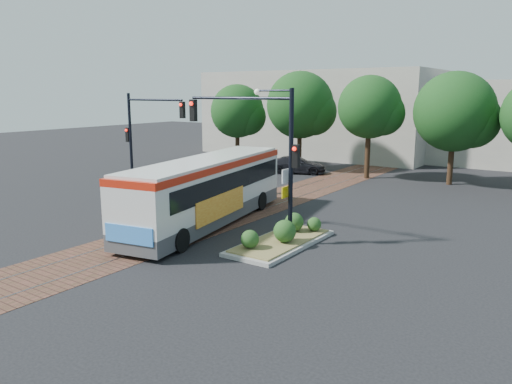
{
  "coord_description": "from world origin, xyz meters",
  "views": [
    {
      "loc": [
        14.93,
        -17.5,
        6.06
      ],
      "look_at": [
        2.35,
        0.79,
        1.6
      ],
      "focal_mm": 35.0,
      "sensor_mm": 36.0,
      "label": 1
    }
  ],
  "objects_px": {
    "signal_pole_left": "(142,128)",
    "officer": "(161,179)",
    "traffic_island": "(283,236)",
    "signal_pole_main": "(264,140)",
    "city_bus": "(208,188)",
    "parked_car": "(297,165)"
  },
  "relations": [
    {
      "from": "officer",
      "to": "city_bus",
      "type": "bearing_deg",
      "value": 127.16
    },
    {
      "from": "traffic_island",
      "to": "parked_car",
      "type": "distance_m",
      "value": 18.18
    },
    {
      "from": "traffic_island",
      "to": "signal_pole_left",
      "type": "xyz_separation_m",
      "value": [
        -13.19,
        4.89,
        3.54
      ]
    },
    {
      "from": "signal_pole_left",
      "to": "officer",
      "type": "distance_m",
      "value": 3.49
    },
    {
      "from": "city_bus",
      "to": "parked_car",
      "type": "relative_size",
      "value": 2.66
    },
    {
      "from": "signal_pole_left",
      "to": "parked_car",
      "type": "relative_size",
      "value": 1.36
    },
    {
      "from": "traffic_island",
      "to": "parked_car",
      "type": "xyz_separation_m",
      "value": [
        -8.58,
        16.03,
        0.31
      ]
    },
    {
      "from": "signal_pole_main",
      "to": "officer",
      "type": "bearing_deg",
      "value": 156.99
    },
    {
      "from": "signal_pole_main",
      "to": "traffic_island",
      "type": "bearing_deg",
      "value": -5.36
    },
    {
      "from": "officer",
      "to": "parked_car",
      "type": "bearing_deg",
      "value": -127.3
    },
    {
      "from": "signal_pole_main",
      "to": "city_bus",
      "type": "bearing_deg",
      "value": 169.35
    },
    {
      "from": "signal_pole_main",
      "to": "signal_pole_left",
      "type": "relative_size",
      "value": 1.0
    },
    {
      "from": "signal_pole_main",
      "to": "signal_pole_left",
      "type": "distance_m",
      "value": 13.14
    },
    {
      "from": "signal_pole_left",
      "to": "traffic_island",
      "type": "bearing_deg",
      "value": -20.36
    },
    {
      "from": "signal_pole_main",
      "to": "officer",
      "type": "xyz_separation_m",
      "value": [
        -10.35,
        4.4,
        -3.21
      ]
    },
    {
      "from": "signal_pole_main",
      "to": "parked_car",
      "type": "height_order",
      "value": "signal_pole_main"
    },
    {
      "from": "traffic_island",
      "to": "signal_pole_main",
      "type": "bearing_deg",
      "value": 174.64
    },
    {
      "from": "officer",
      "to": "traffic_island",
      "type": "bearing_deg",
      "value": 134.36
    },
    {
      "from": "city_bus",
      "to": "signal_pole_main",
      "type": "height_order",
      "value": "signal_pole_main"
    },
    {
      "from": "city_bus",
      "to": "signal_pole_main",
      "type": "relative_size",
      "value": 1.95
    },
    {
      "from": "city_bus",
      "to": "officer",
      "type": "xyz_separation_m",
      "value": [
        -6.76,
        3.72,
        -0.77
      ]
    },
    {
      "from": "traffic_island",
      "to": "signal_pole_left",
      "type": "distance_m",
      "value": 14.5
    }
  ]
}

